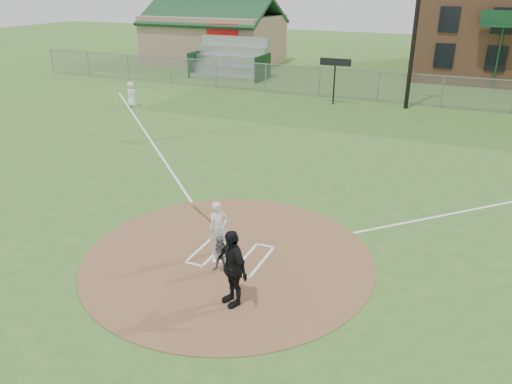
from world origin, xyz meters
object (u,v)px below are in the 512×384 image
at_px(home_plate, 221,259).
at_px(ondeck_player, 131,94).
at_px(catcher, 221,254).
at_px(batter_at_plate, 218,228).
at_px(umpire, 232,268).

height_order(home_plate, ondeck_player, ondeck_player).
relative_size(catcher, ondeck_player, 0.68).
relative_size(ondeck_player, batter_at_plate, 0.88).
bearing_deg(ondeck_player, catcher, 147.31).
distance_m(home_plate, batter_at_plate, 0.88).
bearing_deg(home_plate, ondeck_player, 133.59).
bearing_deg(catcher, ondeck_player, 125.92).
height_order(catcher, umpire, umpire).
height_order(umpire, ondeck_player, umpire).
distance_m(catcher, batter_at_plate, 1.03).
bearing_deg(catcher, home_plate, 112.15).
relative_size(home_plate, ondeck_player, 0.27).
distance_m(catcher, umpire, 1.57).
xyz_separation_m(home_plate, batter_at_plate, (-0.20, 0.29, 0.81)).
bearing_deg(umpire, catcher, 160.54).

